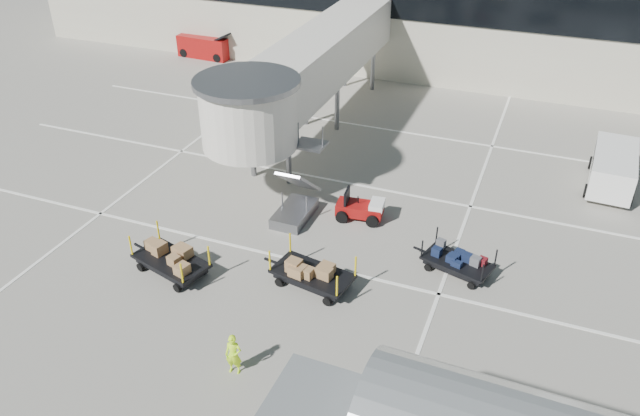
# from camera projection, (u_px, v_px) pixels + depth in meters

# --- Properties ---
(ground) EXTENTS (140.00, 140.00, 0.00)m
(ground) POSITION_uv_depth(u_px,v_px,m) (277.00, 289.00, 24.44)
(ground) COLOR #A4A193
(ground) RESTS_ON ground
(lane_markings) EXTENTS (40.00, 30.00, 0.02)m
(lane_markings) POSITION_uv_depth(u_px,v_px,m) (341.00, 178.00, 32.03)
(lane_markings) COLOR white
(lane_markings) RESTS_ON ground
(terminal) EXTENTS (64.00, 12.11, 15.20)m
(terminal) POSITION_uv_depth(u_px,v_px,m) (441.00, 5.00, 46.09)
(terminal) COLOR beige
(terminal) RESTS_ON ground
(jet_bridge) EXTENTS (5.70, 20.40, 6.03)m
(jet_bridge) POSITION_uv_depth(u_px,v_px,m) (303.00, 72.00, 33.14)
(jet_bridge) COLOR silver
(jet_bridge) RESTS_ON ground
(baggage_tug) EXTENTS (2.26, 1.58, 1.41)m
(baggage_tug) POSITION_uv_depth(u_px,v_px,m) (361.00, 209.00, 28.56)
(baggage_tug) COLOR maroon
(baggage_tug) RESTS_ON ground
(suitcase_cart) EXTENTS (3.44, 2.07, 1.32)m
(suitcase_cart) POSITION_uv_depth(u_px,v_px,m) (458.00, 263.00, 25.08)
(suitcase_cart) COLOR black
(suitcase_cart) RESTS_ON ground
(box_cart_near) EXTENTS (3.97, 2.10, 1.52)m
(box_cart_near) POSITION_uv_depth(u_px,v_px,m) (315.00, 275.00, 24.29)
(box_cart_near) COLOR black
(box_cart_near) RESTS_ON ground
(box_cart_far) EXTENTS (3.96, 2.37, 1.52)m
(box_cart_far) POSITION_uv_depth(u_px,v_px,m) (171.00, 261.00, 25.02)
(box_cart_far) COLOR black
(box_cart_far) RESTS_ON ground
(ground_worker) EXTENTS (0.61, 0.46, 1.54)m
(ground_worker) POSITION_uv_depth(u_px,v_px,m) (234.00, 355.00, 20.36)
(ground_worker) COLOR #C2FF1A
(ground_worker) RESTS_ON ground
(minivan) EXTENTS (2.35, 4.96, 1.84)m
(minivan) POSITION_uv_depth(u_px,v_px,m) (613.00, 165.00, 30.89)
(minivan) COLOR white
(minivan) RESTS_ON ground
(belt_loader) EXTENTS (4.51, 1.98, 2.14)m
(belt_loader) POSITION_uv_depth(u_px,v_px,m) (206.00, 46.00, 48.36)
(belt_loader) COLOR maroon
(belt_loader) RESTS_ON ground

